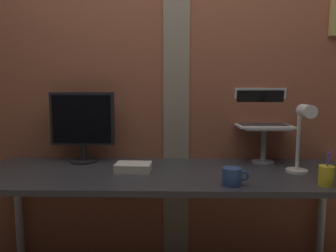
% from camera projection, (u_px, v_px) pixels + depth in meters
% --- Properties ---
extents(brick_wall_back, '(3.52, 0.16, 2.54)m').
position_uv_depth(brick_wall_back, '(173.00, 80.00, 2.12)').
color(brick_wall_back, '#9E563D').
rests_on(brick_wall_back, ground_plane).
extents(desk, '(2.17, 0.69, 0.74)m').
position_uv_depth(desk, '(168.00, 183.00, 1.78)').
color(desk, '#333338').
rests_on(desk, ground_plane).
extents(monitor, '(0.41, 0.18, 0.45)m').
position_uv_depth(monitor, '(82.00, 122.00, 1.98)').
color(monitor, black).
rests_on(monitor, desk).
extents(laptop_stand, '(0.28, 0.22, 0.23)m').
position_uv_depth(laptop_stand, '(264.00, 139.00, 1.97)').
color(laptop_stand, gray).
rests_on(laptop_stand, desk).
extents(laptop, '(0.34, 0.27, 0.25)m').
position_uv_depth(laptop, '(262.00, 115.00, 2.02)').
color(laptop, white).
rests_on(laptop, laptop_stand).
extents(desk_lamp, '(0.12, 0.20, 0.39)m').
position_uv_depth(desk_lamp, '(303.00, 131.00, 1.68)').
color(desk_lamp, white).
rests_on(desk_lamp, desk).
extents(pen_cup, '(0.07, 0.07, 0.18)m').
position_uv_depth(pen_cup, '(326.00, 175.00, 1.51)').
color(pen_cup, yellow).
rests_on(pen_cup, desk).
extents(coffee_mug, '(0.13, 0.09, 0.09)m').
position_uv_depth(coffee_mug, '(232.00, 176.00, 1.52)').
color(coffee_mug, '#2D4C8C').
rests_on(coffee_mug, desk).
extents(paper_clutter_stack, '(0.21, 0.15, 0.05)m').
position_uv_depth(paper_clutter_stack, '(133.00, 167.00, 1.78)').
color(paper_clutter_stack, silver).
rests_on(paper_clutter_stack, desk).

